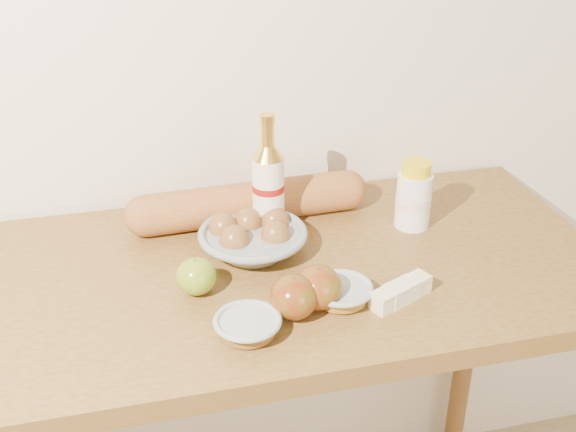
{
  "coord_description": "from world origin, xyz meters",
  "views": [
    {
      "loc": [
        -0.26,
        0.09,
        1.62
      ],
      "look_at": [
        0.0,
        1.15,
        1.02
      ],
      "focal_mm": 45.0,
      "sensor_mm": 36.0,
      "label": 1
    }
  ],
  "objects_px": {
    "cream_bottle": "(414,197)",
    "egg_bowl": "(252,237)",
    "table": "(284,320)",
    "baguette": "(249,202)",
    "bourbon_bottle": "(268,188)"
  },
  "relations": [
    {
      "from": "table",
      "to": "baguette",
      "type": "bearing_deg",
      "value": 98.82
    },
    {
      "from": "cream_bottle",
      "to": "egg_bowl",
      "type": "relative_size",
      "value": 0.66
    },
    {
      "from": "table",
      "to": "egg_bowl",
      "type": "xyz_separation_m",
      "value": [
        -0.05,
        0.07,
        0.15
      ]
    },
    {
      "from": "cream_bottle",
      "to": "baguette",
      "type": "height_order",
      "value": "cream_bottle"
    },
    {
      "from": "egg_bowl",
      "to": "table",
      "type": "bearing_deg",
      "value": -55.21
    },
    {
      "from": "bourbon_bottle",
      "to": "egg_bowl",
      "type": "distance_m",
      "value": 0.1
    },
    {
      "from": "cream_bottle",
      "to": "egg_bowl",
      "type": "xyz_separation_m",
      "value": [
        -0.33,
        -0.02,
        -0.03
      ]
    },
    {
      "from": "bourbon_bottle",
      "to": "cream_bottle",
      "type": "height_order",
      "value": "bourbon_bottle"
    },
    {
      "from": "table",
      "to": "cream_bottle",
      "type": "distance_m",
      "value": 0.35
    },
    {
      "from": "cream_bottle",
      "to": "egg_bowl",
      "type": "distance_m",
      "value": 0.33
    },
    {
      "from": "cream_bottle",
      "to": "baguette",
      "type": "xyz_separation_m",
      "value": [
        -0.31,
        0.1,
        -0.02
      ]
    },
    {
      "from": "table",
      "to": "bourbon_bottle",
      "type": "relative_size",
      "value": 4.78
    },
    {
      "from": "egg_bowl",
      "to": "baguette",
      "type": "distance_m",
      "value": 0.12
    },
    {
      "from": "bourbon_bottle",
      "to": "baguette",
      "type": "height_order",
      "value": "bourbon_bottle"
    },
    {
      "from": "table",
      "to": "egg_bowl",
      "type": "relative_size",
      "value": 5.71
    }
  ]
}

